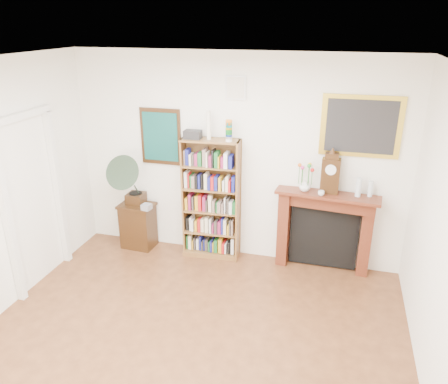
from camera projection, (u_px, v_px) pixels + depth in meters
name	position (u px, v px, depth m)	size (l,w,h in m)	color
room	(163.00, 248.00, 3.59)	(4.51, 5.01, 2.81)	#502C18
door_casing	(32.00, 188.00, 5.25)	(0.08, 1.02, 2.17)	white
teal_poster	(161.00, 137.00, 5.97)	(0.58, 0.04, 0.78)	black
small_picture	(236.00, 88.00, 5.46)	(0.26, 0.04, 0.30)	white
gilt_painting	(361.00, 127.00, 5.23)	(0.95, 0.04, 0.75)	gold
bookshelf	(211.00, 193.00, 5.93)	(0.80, 0.33, 1.96)	brown
side_cabinet	(138.00, 226.00, 6.38)	(0.49, 0.36, 0.67)	black
fireplace	(325.00, 224.00, 5.72)	(1.33, 0.43, 1.10)	#511D13
gramophone	(130.00, 177.00, 6.03)	(0.48, 0.60, 0.79)	black
cd_stack	(147.00, 207.00, 6.08)	(0.12, 0.12, 0.08)	#ABAAB7
mantel_clock	(330.00, 174.00, 5.43)	(0.23, 0.14, 0.52)	black
flower_vase	(305.00, 186.00, 5.56)	(0.14, 0.14, 0.14)	white
teacup	(321.00, 193.00, 5.43)	(0.08, 0.08, 0.06)	silver
bottle_left	(359.00, 187.00, 5.37)	(0.07, 0.07, 0.24)	silver
bottle_right	(370.00, 189.00, 5.38)	(0.06, 0.06, 0.20)	silver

